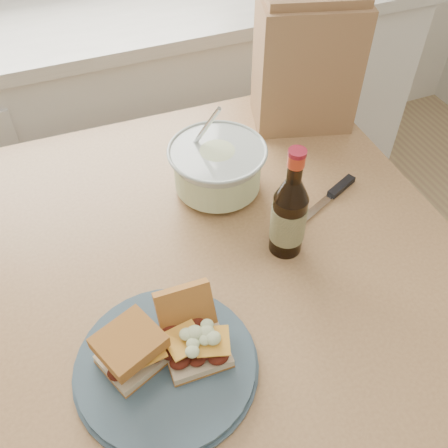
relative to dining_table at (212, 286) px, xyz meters
name	(u,v)px	position (x,y,z in m)	size (l,w,h in m)	color
cabinet_run	(91,135)	(-0.11, 0.99, -0.24)	(2.50, 0.64, 0.94)	white
dining_table	(212,286)	(0.00, 0.00, 0.00)	(1.03, 1.03, 0.83)	tan
plate	(166,365)	(-0.16, -0.21, 0.13)	(0.30, 0.30, 0.02)	#3B515F
sandwich_left	(131,350)	(-0.21, -0.19, 0.18)	(0.12, 0.12, 0.07)	beige
sandwich_right	(192,334)	(-0.11, -0.20, 0.17)	(0.11, 0.14, 0.09)	beige
coleslaw_bowl	(217,170)	(0.08, 0.17, 0.18)	(0.22, 0.22, 0.22)	#B0BDB8
beer_bottle	(289,215)	(0.14, -0.05, 0.22)	(0.07, 0.07, 0.25)	black
knife	(335,192)	(0.32, 0.05, 0.13)	(0.20, 0.10, 0.01)	silver
paper_bag	(306,65)	(0.38, 0.34, 0.28)	(0.24, 0.16, 0.32)	#9A6F4A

